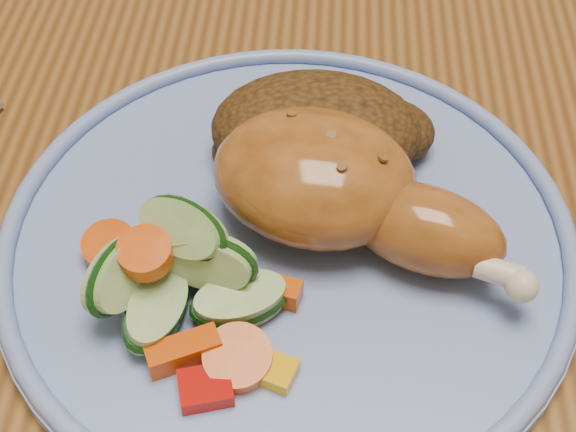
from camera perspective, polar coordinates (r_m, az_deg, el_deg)
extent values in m
cube|color=brown|center=(0.52, 11.95, 4.51)|extent=(0.90, 1.40, 0.04)
cube|color=brown|center=(1.29, -11.22, 13.47)|extent=(0.06, 0.06, 0.71)
cube|color=#4C2D16|center=(1.14, 7.31, 13.37)|extent=(0.42, 0.42, 0.04)
cylinder|color=#4C2D16|center=(1.16, -2.46, -0.60)|extent=(0.04, 0.04, 0.41)
cylinder|color=#4C2D16|center=(1.42, -1.17, 10.61)|extent=(0.04, 0.04, 0.41)
cylinder|color=#4C2D16|center=(1.19, 15.15, -1.36)|extent=(0.04, 0.04, 0.41)
cylinder|color=#4C2D16|center=(1.44, 13.51, 9.80)|extent=(0.04, 0.04, 0.41)
cylinder|color=#6A84C8|center=(0.43, 0.00, -1.82)|extent=(0.31, 0.31, 0.01)
torus|color=#6A84C8|center=(0.42, 0.00, -0.88)|extent=(0.31, 0.31, 0.01)
ellipsoid|color=#9A5920|center=(0.41, 1.87, 2.83)|extent=(0.12, 0.11, 0.06)
ellipsoid|color=#9A5920|center=(0.41, 9.73, -0.92)|extent=(0.09, 0.07, 0.04)
sphere|color=beige|center=(0.39, 16.29, -4.80)|extent=(0.02, 0.02, 0.02)
ellipsoid|color=#462D11|center=(0.45, 1.99, 6.13)|extent=(0.12, 0.09, 0.05)
ellipsoid|color=#462D11|center=(0.46, 6.83, 5.99)|extent=(0.06, 0.05, 0.03)
ellipsoid|color=#462D11|center=(0.45, -2.39, 4.58)|extent=(0.05, 0.04, 0.02)
cube|color=#A50A05|center=(0.37, -5.89, -12.07)|extent=(0.03, 0.02, 0.01)
cube|color=#E5A507|center=(0.37, -1.00, -10.96)|extent=(0.02, 0.02, 0.01)
cube|color=#D84C07|center=(0.38, -7.44, -9.53)|extent=(0.04, 0.03, 0.01)
cube|color=#D84C07|center=(0.40, -1.23, -5.21)|extent=(0.03, 0.02, 0.01)
cylinder|color=#D84C07|center=(0.38, -10.12, -2.62)|extent=(0.03, 0.03, 0.02)
cylinder|color=#D84C07|center=(0.42, -12.53, -2.21)|extent=(0.03, 0.03, 0.02)
cylinder|color=#D84C07|center=(0.38, -3.59, -10.08)|extent=(0.03, 0.03, 0.02)
cylinder|color=#A0C07D|center=(0.39, -11.82, -4.04)|extent=(0.05, 0.05, 0.05)
cylinder|color=#A0C07D|center=(0.39, -5.68, -3.17)|extent=(0.05, 0.04, 0.05)
cylinder|color=#A0C07D|center=(0.39, -3.42, -6.03)|extent=(0.06, 0.06, 0.02)
cylinder|color=#A0C07D|center=(0.39, -7.43, -0.88)|extent=(0.06, 0.06, 0.04)
cylinder|color=#A0C07D|center=(0.39, -9.37, -6.54)|extent=(0.06, 0.06, 0.03)
cylinder|color=#A0C07D|center=(0.41, -9.38, -3.18)|extent=(0.06, 0.06, 0.02)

